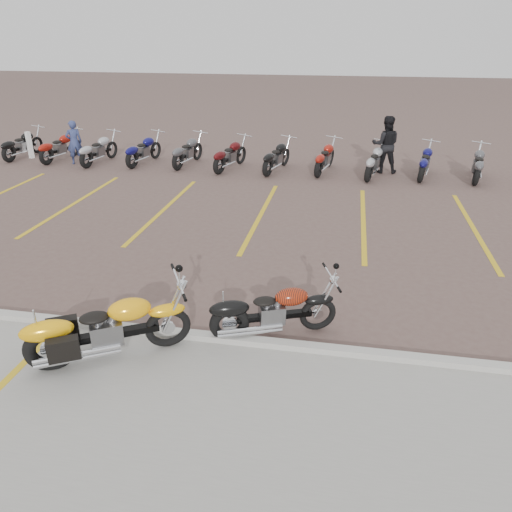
{
  "coord_description": "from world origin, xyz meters",
  "views": [
    {
      "loc": [
        2.19,
        -8.43,
        4.5
      ],
      "look_at": [
        0.67,
        -0.29,
        0.75
      ],
      "focal_mm": 35.0,
      "sensor_mm": 36.0,
      "label": 1
    }
  ],
  "objects_px": {
    "yellow_cruiser": "(105,330)",
    "person_a": "(74,142)",
    "flame_cruiser": "(271,313)",
    "person_b": "(386,145)",
    "bollard": "(30,145)"
  },
  "relations": [
    {
      "from": "flame_cruiser",
      "to": "person_b",
      "type": "bearing_deg",
      "value": 56.53
    },
    {
      "from": "person_a",
      "to": "person_b",
      "type": "height_order",
      "value": "person_b"
    },
    {
      "from": "flame_cruiser",
      "to": "person_b",
      "type": "height_order",
      "value": "person_b"
    },
    {
      "from": "person_a",
      "to": "person_b",
      "type": "relative_size",
      "value": 0.82
    },
    {
      "from": "person_b",
      "to": "bollard",
      "type": "relative_size",
      "value": 1.92
    },
    {
      "from": "yellow_cruiser",
      "to": "flame_cruiser",
      "type": "height_order",
      "value": "yellow_cruiser"
    },
    {
      "from": "person_a",
      "to": "bollard",
      "type": "bearing_deg",
      "value": -51.76
    },
    {
      "from": "person_a",
      "to": "yellow_cruiser",
      "type": "bearing_deg",
      "value": 81.5
    },
    {
      "from": "flame_cruiser",
      "to": "person_b",
      "type": "relative_size",
      "value": 1.03
    },
    {
      "from": "flame_cruiser",
      "to": "person_b",
      "type": "xyz_separation_m",
      "value": [
        2.24,
        10.79,
        0.54
      ]
    },
    {
      "from": "person_a",
      "to": "person_b",
      "type": "xyz_separation_m",
      "value": [
        11.1,
        0.78,
        0.18
      ]
    },
    {
      "from": "yellow_cruiser",
      "to": "person_a",
      "type": "relative_size",
      "value": 1.38
    },
    {
      "from": "yellow_cruiser",
      "to": "person_a",
      "type": "bearing_deg",
      "value": 90.71
    },
    {
      "from": "yellow_cruiser",
      "to": "person_a",
      "type": "height_order",
      "value": "person_a"
    },
    {
      "from": "flame_cruiser",
      "to": "person_a",
      "type": "distance_m",
      "value": 13.36
    }
  ]
}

